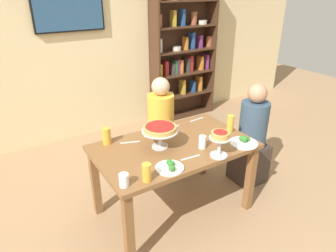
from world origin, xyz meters
TOP-DOWN VIEW (x-y plane):
  - ground_plane at (0.00, 0.00)m, footprint 12.00×12.00m
  - rear_partition at (0.00, 2.20)m, footprint 8.00×0.12m
  - dining_table at (0.00, 0.00)m, footprint 1.42×0.86m
  - bookshelf at (1.47, 2.01)m, footprint 1.12×0.30m
  - television at (-0.23, 2.11)m, footprint 0.90×0.05m
  - diner_far_right at (0.29, 0.72)m, footprint 0.34×0.34m
  - diner_head_east at (1.01, -0.01)m, footprint 0.34×0.34m
  - deep_dish_pizza_stand at (-0.13, 0.03)m, footprint 0.32×0.32m
  - personal_pizza_stand at (0.22, -0.36)m, footprint 0.18×0.18m
  - salad_plate_near_diner at (0.56, -0.32)m, footprint 0.25×0.25m
  - salad_plate_far_diner at (-0.24, -0.31)m, footprint 0.23×0.23m
  - beer_glass_amber_tall at (-0.50, 0.35)m, footprint 0.08×0.08m
  - beer_glass_amber_short at (0.62, -0.06)m, footprint 0.07×0.07m
  - beer_glass_amber_spare at (-0.47, -0.36)m, footprint 0.07×0.07m
  - water_glass_clear_near at (-0.64, -0.33)m, footprint 0.07×0.07m
  - water_glass_clear_far at (0.18, -0.18)m, footprint 0.07×0.07m
  - cutlery_fork_near at (0.52, 0.34)m, footprint 0.18×0.03m
  - cutlery_knife_near at (0.18, 0.31)m, footprint 0.18×0.04m
  - cutlery_fork_far at (-0.32, 0.25)m, footprint 0.18×0.07m
  - cutlery_knife_far at (-0.07, 0.31)m, footprint 0.17×0.08m
  - cutlery_spare_fork at (-0.01, -0.26)m, footprint 0.18×0.03m

SIDE VIEW (x-z plane):
  - ground_plane at x=0.00m, z-range 0.00..0.00m
  - diner_far_right at x=0.29m, z-range -0.08..1.07m
  - diner_head_east at x=1.01m, z-range -0.08..1.07m
  - dining_table at x=0.00m, z-range 0.27..1.01m
  - cutlery_fork_near at x=0.52m, z-range 0.74..0.74m
  - cutlery_knife_near at x=0.18m, z-range 0.74..0.74m
  - cutlery_fork_far at x=-0.32m, z-range 0.74..0.74m
  - cutlery_knife_far at x=-0.07m, z-range 0.74..0.74m
  - cutlery_spare_fork at x=-0.01m, z-range 0.74..0.74m
  - salad_plate_far_diner at x=-0.24m, z-range 0.73..0.79m
  - salad_plate_near_diner at x=0.56m, z-range 0.72..0.80m
  - water_glass_clear_near at x=-0.64m, z-range 0.74..0.84m
  - water_glass_clear_far at x=0.18m, z-range 0.74..0.86m
  - beer_glass_amber_spare at x=-0.47m, z-range 0.74..0.88m
  - beer_glass_amber_tall at x=-0.50m, z-range 0.74..0.89m
  - beer_glass_amber_short at x=0.62m, z-range 0.74..0.91m
  - personal_pizza_stand at x=0.22m, z-range 0.79..1.01m
  - deep_dish_pizza_stand at x=-0.13m, z-range 0.81..1.01m
  - bookshelf at x=1.47m, z-range 0.04..2.25m
  - rear_partition at x=0.00m, z-range 0.00..2.80m
  - television at x=-0.23m, z-range 1.50..2.03m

